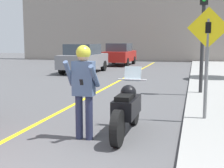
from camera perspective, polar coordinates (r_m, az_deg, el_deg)
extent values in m
cube|color=yellow|center=(9.90, -5.48, -2.94)|extent=(0.12, 36.00, 0.01)
cube|color=gray|center=(29.31, 9.54, 11.36)|extent=(28.00, 1.20, 7.39)
cylinder|color=black|center=(5.54, 1.01, -8.11)|extent=(0.14, 0.66, 0.66)
cylinder|color=black|center=(6.99, 4.04, -4.74)|extent=(0.14, 0.66, 0.66)
cube|color=black|center=(6.21, 2.72, -4.17)|extent=(0.40, 1.06, 0.36)
sphere|color=black|center=(6.30, 3.01, -1.59)|extent=(0.32, 0.32, 0.32)
cube|color=black|center=(5.93, 2.25, -2.56)|extent=(0.28, 0.48, 0.10)
cylinder|color=silver|center=(6.64, 3.71, 0.81)|extent=(0.62, 0.03, 0.03)
cube|color=silver|center=(6.69, 3.83, 1.90)|extent=(0.36, 0.12, 0.31)
cylinder|color=#282D4C|center=(5.99, -6.02, -6.04)|extent=(0.14, 0.14, 0.84)
cylinder|color=#282D4C|center=(5.92, -4.20, -6.18)|extent=(0.14, 0.14, 0.84)
cube|color=slate|center=(5.82, -5.21, 1.02)|extent=(0.40, 0.22, 0.65)
cylinder|color=slate|center=(5.80, -7.88, 1.92)|extent=(0.09, 0.39, 0.50)
cylinder|color=slate|center=(5.62, -3.24, 1.45)|extent=(0.09, 0.45, 0.45)
sphere|color=tan|center=(5.78, -5.26, 5.23)|extent=(0.23, 0.23, 0.23)
sphere|color=gold|center=(5.78, -5.27, 5.75)|extent=(0.27, 0.27, 0.27)
cube|color=black|center=(5.54, -5.61, 0.33)|extent=(0.06, 0.05, 0.11)
cylinder|color=slate|center=(7.29, 16.89, 2.54)|extent=(0.08, 0.08, 2.23)
cube|color=yellow|center=(7.25, 17.19, 9.82)|extent=(0.91, 0.02, 0.91)
cube|color=black|center=(7.23, 17.19, 9.82)|extent=(0.12, 0.01, 0.24)
cylinder|color=#2D2D30|center=(10.98, 16.22, 8.06)|extent=(0.12, 0.12, 3.69)
cylinder|color=black|center=(20.04, -6.10, 3.43)|extent=(0.22, 0.64, 0.64)
cylinder|color=black|center=(19.51, -1.54, 3.35)|extent=(0.22, 0.64, 0.64)
cylinder|color=black|center=(17.64, -9.12, 2.78)|extent=(0.22, 0.64, 0.64)
cylinder|color=black|center=(17.04, -4.02, 2.68)|extent=(0.22, 0.64, 0.64)
cube|color=gray|center=(18.51, -5.15, 4.26)|extent=(1.80, 4.20, 0.76)
cube|color=#38424C|center=(18.32, -5.36, 6.35)|extent=(1.58, 2.18, 0.60)
cylinder|color=black|center=(25.63, 0.32, 4.44)|extent=(0.22, 0.64, 0.64)
cylinder|color=black|center=(25.27, 3.97, 4.37)|extent=(0.22, 0.64, 0.64)
cylinder|color=black|center=(23.13, -1.30, 4.06)|extent=(0.22, 0.64, 0.64)
cylinder|color=black|center=(22.72, 2.73, 3.99)|extent=(0.22, 0.64, 0.64)
cube|color=#B21E19|center=(24.15, 1.46, 5.13)|extent=(1.80, 4.20, 0.76)
cube|color=#38424C|center=(23.97, 1.37, 6.73)|extent=(1.58, 2.18, 0.60)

